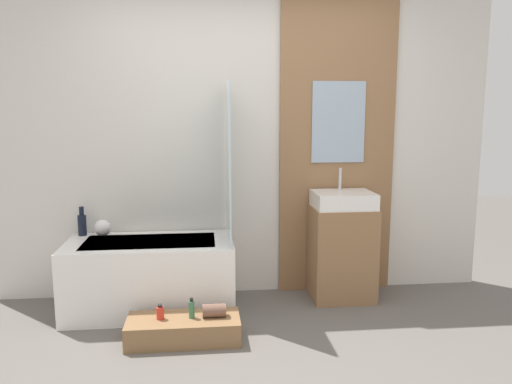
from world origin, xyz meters
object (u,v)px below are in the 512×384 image
(bathtub, at_px, (151,275))
(sink, at_px, (343,200))
(wooden_step_bench, at_px, (184,329))
(vase_tall_dark, at_px, (82,224))
(vase_round_light, at_px, (103,228))
(bottle_soap_primary, at_px, (160,313))
(bottle_soap_secondary, at_px, (192,309))

(bathtub, relative_size, sink, 2.67)
(wooden_step_bench, bearing_deg, vase_tall_dark, 135.70)
(sink, bearing_deg, vase_round_light, 176.71)
(bathtub, distance_m, bottle_soap_primary, 0.58)
(bathtub, distance_m, vase_tall_dark, 0.71)
(wooden_step_bench, bearing_deg, sink, 27.37)
(bathtub, height_order, bottle_soap_primary, bathtub)
(bottle_soap_primary, bearing_deg, vase_round_light, 123.24)
(bathtub, distance_m, bottle_soap_secondary, 0.66)
(vase_round_light, distance_m, bottle_soap_primary, 1.02)
(vase_tall_dark, distance_m, bottle_soap_secondary, 1.28)
(vase_round_light, distance_m, bottle_soap_secondary, 1.13)
(wooden_step_bench, xyz_separation_m, sink, (1.28, 0.67, 0.76))
(wooden_step_bench, distance_m, vase_round_light, 1.16)
(sink, height_order, bottle_soap_secondary, sink)
(sink, distance_m, bottle_soap_primary, 1.71)
(bathtub, xyz_separation_m, bottle_soap_primary, (0.12, -0.57, -0.07))
(wooden_step_bench, xyz_separation_m, vase_tall_dark, (-0.83, 0.81, 0.57))
(wooden_step_bench, relative_size, bottle_soap_primary, 7.51)
(bottle_soap_secondary, bearing_deg, bathtub, 120.09)
(vase_round_light, xyz_separation_m, bottle_soap_primary, (0.51, -0.78, -0.42))
(wooden_step_bench, bearing_deg, bathtub, 115.53)
(sink, bearing_deg, wooden_step_bench, -152.63)
(vase_tall_dark, height_order, bottle_soap_secondary, vase_tall_dark)
(vase_tall_dark, relative_size, vase_round_light, 1.78)
(sink, xyz_separation_m, bottle_soap_primary, (-1.44, -0.67, -0.63))
(sink, relative_size, vase_round_light, 3.62)
(vase_round_light, bearing_deg, sink, -3.29)
(bottle_soap_primary, relative_size, bottle_soap_secondary, 0.72)
(wooden_step_bench, distance_m, bottle_soap_secondary, 0.15)
(vase_round_light, bearing_deg, bottle_soap_primary, -56.76)
(bottle_soap_primary, bearing_deg, wooden_step_bench, 0.00)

